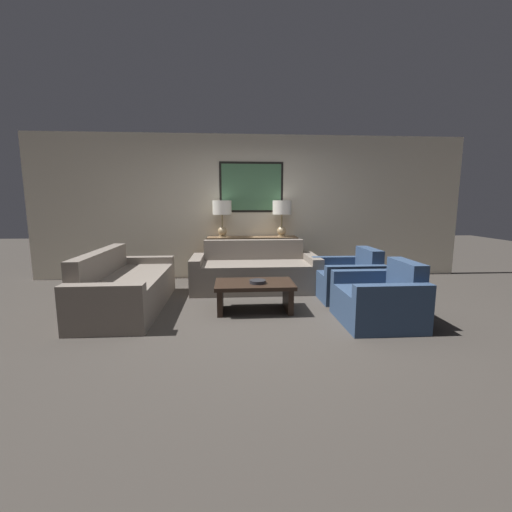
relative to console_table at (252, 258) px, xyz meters
name	(u,v)px	position (x,y,z in m)	size (l,w,h in m)	color
ground_plane	(263,318)	(0.00, -2.15, -0.40)	(20.00, 20.00, 0.00)	#3D3833
back_wall	(251,207)	(0.00, 0.27, 0.93)	(8.09, 0.12, 2.65)	beige
console_table	(252,258)	(0.00, 0.00, 0.00)	(1.64, 0.39, 0.80)	brown
table_lamp_left	(222,211)	(-0.54, 0.00, 0.87)	(0.34, 0.34, 0.66)	tan
table_lamp_right	(282,211)	(0.54, 0.00, 0.87)	(0.34, 0.34, 0.66)	tan
couch_by_back_wall	(255,273)	(0.00, -0.72, -0.12)	(2.06, 0.89, 0.79)	slate
couch_by_side	(126,288)	(-1.81, -1.62, -0.12)	(0.89, 2.06, 0.79)	slate
coffee_table	(254,290)	(-0.09, -1.86, -0.12)	(1.03, 0.61, 0.39)	black
decorative_bowl	(258,282)	(-0.05, -1.92, 0.01)	(0.21, 0.21, 0.04)	#232328
armchair_near_back_wall	(348,280)	(1.37, -1.31, -0.13)	(0.86, 0.93, 0.75)	navy
armchair_near_camera	(380,301)	(1.37, -2.41, -0.13)	(0.86, 0.93, 0.75)	navy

